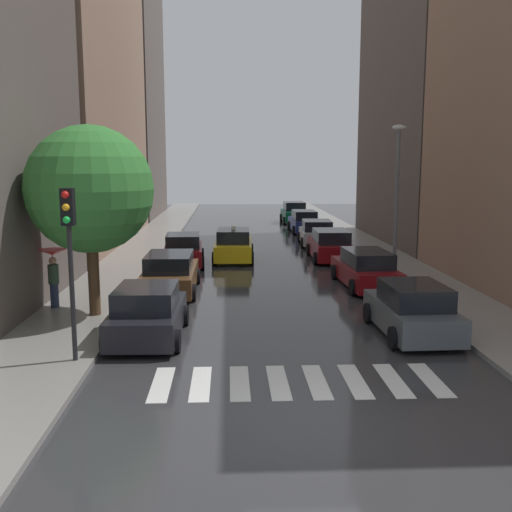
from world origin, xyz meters
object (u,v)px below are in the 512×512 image
parked_car_right_third (330,246)px  traffic_light_left_corner (69,236)px  lamp_post_right (397,190)px  parked_car_right_second (366,270)px  street_tree_left (90,190)px  parked_car_left_second (170,274)px  parked_car_right_fourth (317,233)px  parked_car_right_sixth (294,213)px  parked_car_right_fifth (304,222)px  parked_car_left_nearest (148,314)px  pedestrian_foreground (53,266)px  parked_car_right_nearest (412,311)px  taxi_midroad (234,245)px  parked_car_left_third (183,251)px

parked_car_right_third → traffic_light_left_corner: traffic_light_left_corner is taller
traffic_light_left_corner → lamp_post_right: size_ratio=0.67×
parked_car_right_second → street_tree_left: bearing=111.8°
parked_car_left_second → parked_car_right_fourth: bearing=-30.5°
parked_car_right_third → street_tree_left: bearing=140.1°
parked_car_left_second → parked_car_right_second: size_ratio=0.97×
parked_car_right_sixth → parked_car_right_fifth: bearing=179.4°
parked_car_left_nearest → pedestrian_foreground: (-3.60, 3.32, 0.83)m
lamp_post_right → parked_car_right_nearest: bearing=-102.1°
taxi_midroad → lamp_post_right: (6.88, -5.54, 3.13)m
parked_car_right_nearest → street_tree_left: (-9.75, 2.27, 3.46)m
parked_car_left_nearest → street_tree_left: (-2.01, 2.28, 3.46)m
parked_car_right_second → pedestrian_foreground: size_ratio=2.43×
parked_car_right_second → parked_car_right_nearest: bearing=175.9°
parked_car_right_fifth → street_tree_left: 25.55m
street_tree_left → parked_car_left_nearest: bearing=-48.5°
parked_car_right_fifth → parked_car_left_nearest: bearing=162.2°
parked_car_left_second → taxi_midroad: taxi_midroad is taller
pedestrian_foreground → street_tree_left: street_tree_left is taller
parked_car_left_second → lamp_post_right: bearing=-77.4°
parked_car_left_second → pedestrian_foreground: bearing=127.3°
parked_car_left_nearest → lamp_post_right: size_ratio=0.63×
parked_car_left_nearest → parked_car_right_second: 10.43m
parked_car_left_second → pedestrian_foreground: pedestrian_foreground is taller
parked_car_right_sixth → parked_car_right_fourth: bearing=179.3°
street_tree_left → parked_car_right_fourth: bearing=59.8°
parked_car_left_third → parked_car_right_sixth: 21.42m
parked_car_right_nearest → parked_car_right_sixth: (0.07, 32.22, 0.08)m
street_tree_left → parked_car_right_third: bearing=49.3°
parked_car_left_second → parked_car_right_second: (7.87, 0.68, -0.02)m
pedestrian_foreground → traffic_light_left_corner: size_ratio=0.47×
parked_car_left_second → parked_car_right_nearest: 9.80m
parked_car_right_fourth → taxi_midroad: (-5.13, -5.31, 0.04)m
parked_car_right_third → taxi_midroad: taxi_midroad is taller
taxi_midroad → pedestrian_foreground: size_ratio=2.29×
parked_car_right_sixth → street_tree_left: bearing=161.4°
parked_car_left_second → street_tree_left: bearing=151.8°
lamp_post_right → parked_car_left_second: bearing=-167.7°
parked_car_right_second → taxi_midroad: taxi_midroad is taller
parked_car_right_third → parked_car_right_sixth: size_ratio=1.06×
parked_car_left_nearest → taxi_midroad: 13.94m
parked_car_left_second → parked_car_right_fourth: parked_car_left_second is taller
taxi_midroad → traffic_light_left_corner: traffic_light_left_corner is taller
parked_car_right_second → parked_car_right_third: (-0.29, 6.72, 0.02)m
parked_car_left_nearest → traffic_light_left_corner: size_ratio=0.95×
parked_car_left_nearest → parked_car_left_second: bearing=0.4°
parked_car_left_second → parked_car_right_third: parked_car_right_third is taller
parked_car_right_fifth → parked_car_right_second: bearing=179.5°
parked_car_left_third → parked_car_right_nearest: 14.42m
parked_car_right_fifth → traffic_light_left_corner: size_ratio=1.07×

